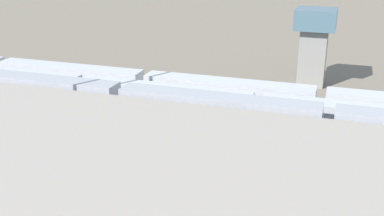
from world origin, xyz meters
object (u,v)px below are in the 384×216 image
at_px(control_tower, 314,41).
at_px(train_on_track_3, 220,140).
at_px(train_on_track_0, 227,94).
at_px(train_on_track_1, 148,98).
at_px(train_on_track_4, 71,141).
at_px(train_on_track_2, 327,129).

bearing_deg(control_tower, train_on_track_3, 77.53).
bearing_deg(train_on_track_0, train_on_track_1, 28.33).
height_order(train_on_track_1, control_tower, control_tower).
bearing_deg(train_on_track_4, train_on_track_2, -158.07).
distance_m(train_on_track_1, train_on_track_4, 15.15).
xyz_separation_m(train_on_track_1, train_on_track_0, (-9.27, -5.00, -0.06)).
xyz_separation_m(train_on_track_1, train_on_track_2, (-22.71, 5.00, 0.55)).
xyz_separation_m(train_on_track_2, train_on_track_3, (10.34, 5.00, -0.59)).
height_order(train_on_track_0, control_tower, control_tower).
bearing_deg(control_tower, train_on_track_4, 58.85).
distance_m(train_on_track_2, train_on_track_3, 11.50).
height_order(train_on_track_2, train_on_track_4, train_on_track_2).
bearing_deg(train_on_track_0, train_on_track_2, 143.34).
distance_m(train_on_track_2, control_tower, 25.57).
bearing_deg(train_on_track_4, train_on_track_3, -160.96).
bearing_deg(train_on_track_2, train_on_track_1, -12.42).
distance_m(train_on_track_2, train_on_track_4, 26.78).
xyz_separation_m(train_on_track_4, control_tower, (-21.10, -34.92, 4.93)).
height_order(train_on_track_2, train_on_track_3, train_on_track_2).
bearing_deg(train_on_track_2, train_on_track_4, 21.93).
relative_size(train_on_track_0, train_on_track_2, 1.25).
relative_size(train_on_track_4, control_tower, 8.14).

